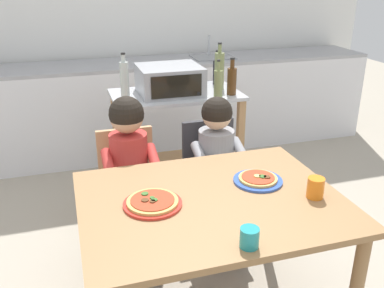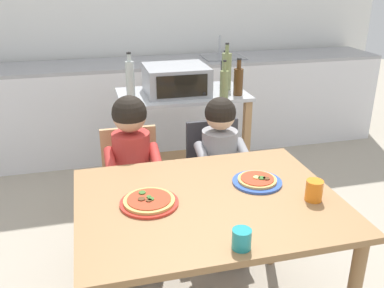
# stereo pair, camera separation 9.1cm
# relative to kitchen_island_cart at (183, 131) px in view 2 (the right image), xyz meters

# --- Properties ---
(ground_plane) EXTENTS (11.03, 11.03, 0.00)m
(ground_plane) POSITION_rel_kitchen_island_cart_xyz_m (-0.19, -0.22, -0.58)
(ground_plane) COLOR #A89E8C
(back_wall_tiled) EXTENTS (5.46, 0.12, 2.70)m
(back_wall_tiled) POSITION_rel_kitchen_island_cart_xyz_m (-0.19, 1.50, 0.77)
(back_wall_tiled) COLOR white
(back_wall_tiled) RESTS_ON ground
(kitchen_counter) EXTENTS (4.92, 0.60, 1.10)m
(kitchen_counter) POSITION_rel_kitchen_island_cart_xyz_m (-0.19, 1.09, -0.13)
(kitchen_counter) COLOR silver
(kitchen_counter) RESTS_ON ground
(kitchen_island_cart) EXTENTS (0.93, 0.53, 0.88)m
(kitchen_island_cart) POSITION_rel_kitchen_island_cart_xyz_m (0.00, 0.00, 0.00)
(kitchen_island_cart) COLOR #B7BABF
(kitchen_island_cart) RESTS_ON ground
(toaster_oven) EXTENTS (0.44, 0.40, 0.20)m
(toaster_oven) POSITION_rel_kitchen_island_cart_xyz_m (-0.05, -0.00, 0.40)
(toaster_oven) COLOR #999BA0
(toaster_oven) RESTS_ON kitchen_island_cart
(bottle_tall_green_wine) EXTENTS (0.06, 0.06, 0.35)m
(bottle_tall_green_wine) POSITION_rel_kitchen_island_cart_xyz_m (-0.39, -0.19, 0.45)
(bottle_tall_green_wine) COLOR #ADB7B2
(bottle_tall_green_wine) RESTS_ON kitchen_island_cart
(bottle_brown_beer) EXTENTS (0.07, 0.07, 0.35)m
(bottle_brown_beer) POSITION_rel_kitchen_island_cart_xyz_m (0.34, 0.01, 0.44)
(bottle_brown_beer) COLOR olive
(bottle_brown_beer) RESTS_ON kitchen_island_cart
(bottle_slim_sauce) EXTENTS (0.06, 0.06, 0.27)m
(bottle_slim_sauce) POSITION_rel_kitchen_island_cart_xyz_m (0.25, -0.21, 0.40)
(bottle_slim_sauce) COLOR olive
(bottle_slim_sauce) RESTS_ON kitchen_island_cart
(bottle_clear_vinegar) EXTENTS (0.07, 0.07, 0.26)m
(bottle_clear_vinegar) POSITION_rel_kitchen_island_cart_xyz_m (0.38, 0.17, 0.40)
(bottle_clear_vinegar) COLOR black
(bottle_clear_vinegar) RESTS_ON kitchen_island_cart
(bottle_dark_olive_oil) EXTENTS (0.07, 0.07, 0.27)m
(bottle_dark_olive_oil) POSITION_rel_kitchen_island_cart_xyz_m (0.37, -0.16, 0.41)
(bottle_dark_olive_oil) COLOR #4C2D14
(bottle_dark_olive_oil) RESTS_ON kitchen_island_cart
(dining_table) EXTENTS (1.19, 0.92, 0.75)m
(dining_table) POSITION_rel_kitchen_island_cart_xyz_m (-0.19, -1.32, 0.07)
(dining_table) COLOR olive
(dining_table) RESTS_ON ground
(dining_chair_left) EXTENTS (0.36, 0.36, 0.81)m
(dining_chair_left) POSITION_rel_kitchen_island_cart_xyz_m (-0.46, -0.58, -0.10)
(dining_chair_left) COLOR tan
(dining_chair_left) RESTS_ON ground
(dining_chair_right) EXTENTS (0.36, 0.36, 0.81)m
(dining_chair_right) POSITION_rel_kitchen_island_cart_xyz_m (0.08, -0.58, -0.10)
(dining_chair_right) COLOR #333338
(dining_chair_right) RESTS_ON ground
(child_in_red_shirt) EXTENTS (0.32, 0.42, 1.05)m
(child_in_red_shirt) POSITION_rel_kitchen_island_cart_xyz_m (-0.46, -0.70, 0.10)
(child_in_red_shirt) COLOR #424C6B
(child_in_red_shirt) RESTS_ON ground
(child_in_grey_shirt) EXTENTS (0.32, 0.42, 1.00)m
(child_in_grey_shirt) POSITION_rel_kitchen_island_cart_xyz_m (0.08, -0.70, 0.07)
(child_in_grey_shirt) COLOR #424C6B
(child_in_grey_shirt) RESTS_ON ground
(pizza_plate_red_rimmed) EXTENTS (0.26, 0.26, 0.03)m
(pizza_plate_red_rimmed) POSITION_rel_kitchen_island_cart_xyz_m (-0.46, -1.30, 0.18)
(pizza_plate_red_rimmed) COLOR red
(pizza_plate_red_rimmed) RESTS_ON dining_table
(pizza_plate_blue_rimmed) EXTENTS (0.24, 0.24, 0.03)m
(pizza_plate_blue_rimmed) POSITION_rel_kitchen_island_cart_xyz_m (0.08, -1.23, 0.18)
(pizza_plate_blue_rimmed) COLOR #3356B7
(pizza_plate_blue_rimmed) RESTS_ON dining_table
(drinking_cup_teal) EXTENTS (0.07, 0.07, 0.08)m
(drinking_cup_teal) POSITION_rel_kitchen_island_cart_xyz_m (-0.18, -1.71, 0.21)
(drinking_cup_teal) COLOR teal
(drinking_cup_teal) RESTS_ON dining_table
(drinking_cup_orange) EXTENTS (0.08, 0.08, 0.10)m
(drinking_cup_orange) POSITION_rel_kitchen_island_cart_xyz_m (0.27, -1.45, 0.22)
(drinking_cup_orange) COLOR orange
(drinking_cup_orange) RESTS_ON dining_table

